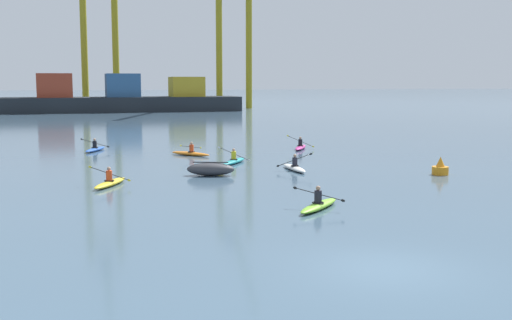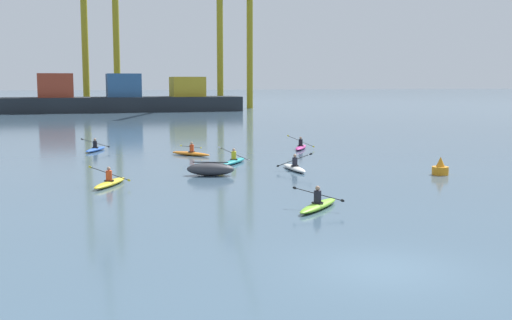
{
  "view_description": "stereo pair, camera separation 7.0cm",
  "coord_description": "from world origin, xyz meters",
  "px_view_note": "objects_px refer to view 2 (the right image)",
  "views": [
    {
      "loc": [
        -8.07,
        -15.0,
        5.07
      ],
      "look_at": [
        2.12,
        19.62,
        0.6
      ],
      "focal_mm": 44.28,
      "sensor_mm": 36.0,
      "label": 1
    },
    {
      "loc": [
        -8.01,
        -15.02,
        5.07
      ],
      "look_at": [
        2.12,
        19.62,
        0.6
      ],
      "focal_mm": 44.28,
      "sensor_mm": 36.0,
      "label": 2
    }
  ],
  "objects_px": {
    "capsized_dinghy": "(210,169)",
    "kayak_white": "(294,167)",
    "kayak_blue": "(96,149)",
    "container_barge": "(123,99)",
    "channel_buoy": "(440,168)",
    "kayak_magenta": "(301,147)",
    "kayak_lime": "(318,205)",
    "gantry_crane_west_mid": "(100,5)",
    "gantry_crane_east_mid": "(236,16)",
    "kayak_orange": "(191,153)",
    "kayak_yellow": "(110,182)",
    "kayak_teal": "(234,161)"
  },
  "relations": [
    {
      "from": "gantry_crane_west_mid",
      "to": "kayak_teal",
      "type": "bearing_deg",
      "value": -87.2
    },
    {
      "from": "gantry_crane_east_mid",
      "to": "kayak_teal",
      "type": "distance_m",
      "value": 84.11
    },
    {
      "from": "kayak_lime",
      "to": "container_barge",
      "type": "bearing_deg",
      "value": 90.56
    },
    {
      "from": "kayak_teal",
      "to": "kayak_magenta",
      "type": "distance_m",
      "value": 9.72
    },
    {
      "from": "kayak_teal",
      "to": "gantry_crane_west_mid",
      "type": "bearing_deg",
      "value": 92.8
    },
    {
      "from": "container_barge",
      "to": "kayak_yellow",
      "type": "relative_size",
      "value": 12.19
    },
    {
      "from": "channel_buoy",
      "to": "gantry_crane_east_mid",
      "type": "bearing_deg",
      "value": 82.8
    },
    {
      "from": "kayak_teal",
      "to": "kayak_yellow",
      "type": "bearing_deg",
      "value": -140.51
    },
    {
      "from": "kayak_teal",
      "to": "capsized_dinghy",
      "type": "bearing_deg",
      "value": -118.52
    },
    {
      "from": "container_barge",
      "to": "gantry_crane_east_mid",
      "type": "xyz_separation_m",
      "value": [
        21.88,
        7.03,
        15.23
      ]
    },
    {
      "from": "kayak_magenta",
      "to": "kayak_orange",
      "type": "height_order",
      "value": "kayak_magenta"
    },
    {
      "from": "gantry_crane_west_mid",
      "to": "kayak_teal",
      "type": "xyz_separation_m",
      "value": [
        4.07,
        -83.27,
        -18.98
      ]
    },
    {
      "from": "gantry_crane_east_mid",
      "to": "container_barge",
      "type": "bearing_deg",
      "value": -162.2
    },
    {
      "from": "kayak_teal",
      "to": "kayak_orange",
      "type": "relative_size",
      "value": 1.03
    },
    {
      "from": "capsized_dinghy",
      "to": "kayak_lime",
      "type": "bearing_deg",
      "value": -77.6
    },
    {
      "from": "capsized_dinghy",
      "to": "kayak_orange",
      "type": "distance_m",
      "value": 9.68
    },
    {
      "from": "kayak_yellow",
      "to": "kayak_orange",
      "type": "bearing_deg",
      "value": 61.98
    },
    {
      "from": "capsized_dinghy",
      "to": "channel_buoy",
      "type": "relative_size",
      "value": 2.82
    },
    {
      "from": "gantry_crane_east_mid",
      "to": "kayak_blue",
      "type": "distance_m",
      "value": 77.57
    },
    {
      "from": "gantry_crane_west_mid",
      "to": "kayak_blue",
      "type": "height_order",
      "value": "gantry_crane_west_mid"
    },
    {
      "from": "capsized_dinghy",
      "to": "channel_buoy",
      "type": "xyz_separation_m",
      "value": [
        12.21,
        -3.24,
        0.01
      ]
    },
    {
      "from": "kayak_magenta",
      "to": "kayak_orange",
      "type": "relative_size",
      "value": 1.07
    },
    {
      "from": "container_barge",
      "to": "kayak_yellow",
      "type": "xyz_separation_m",
      "value": [
        -6.85,
        -79.23,
        -2.06
      ]
    },
    {
      "from": "kayak_white",
      "to": "channel_buoy",
      "type": "bearing_deg",
      "value": -28.67
    },
    {
      "from": "kayak_magenta",
      "to": "kayak_lime",
      "type": "height_order",
      "value": "kayak_magenta"
    },
    {
      "from": "capsized_dinghy",
      "to": "kayak_white",
      "type": "distance_m",
      "value": 5.14
    },
    {
      "from": "container_barge",
      "to": "gantry_crane_west_mid",
      "type": "height_order",
      "value": "gantry_crane_west_mid"
    },
    {
      "from": "container_barge",
      "to": "kayak_blue",
      "type": "relative_size",
      "value": 12.0
    },
    {
      "from": "channel_buoy",
      "to": "kayak_magenta",
      "type": "height_order",
      "value": "kayak_magenta"
    },
    {
      "from": "kayak_white",
      "to": "kayak_teal",
      "type": "xyz_separation_m",
      "value": [
        -2.56,
        4.01,
        0.0
      ]
    },
    {
      "from": "kayak_blue",
      "to": "kayak_yellow",
      "type": "xyz_separation_m",
      "value": [
        0.08,
        -16.35,
        -0.0
      ]
    },
    {
      "from": "kayak_teal",
      "to": "kayak_magenta",
      "type": "bearing_deg",
      "value": 44.33
    },
    {
      "from": "kayak_blue",
      "to": "container_barge",
      "type": "bearing_deg",
      "value": 83.71
    },
    {
      "from": "gantry_crane_west_mid",
      "to": "gantry_crane_east_mid",
      "type": "xyz_separation_m",
      "value": [
        24.8,
        -3.6,
        -1.69
      ]
    },
    {
      "from": "channel_buoy",
      "to": "kayak_blue",
      "type": "height_order",
      "value": "channel_buoy"
    },
    {
      "from": "kayak_orange",
      "to": "kayak_yellow",
      "type": "distance_m",
      "value": 13.12
    },
    {
      "from": "kayak_orange",
      "to": "kayak_blue",
      "type": "height_order",
      "value": "same"
    },
    {
      "from": "kayak_magenta",
      "to": "kayak_orange",
      "type": "distance_m",
      "value": 8.98
    },
    {
      "from": "gantry_crane_west_mid",
      "to": "kayak_blue",
      "type": "xyz_separation_m",
      "value": [
        -4.01,
        -73.51,
        -18.98
      ]
    },
    {
      "from": "container_barge",
      "to": "gantry_crane_east_mid",
      "type": "bearing_deg",
      "value": 17.8
    },
    {
      "from": "container_barge",
      "to": "channel_buoy",
      "type": "relative_size",
      "value": 40.18
    },
    {
      "from": "kayak_blue",
      "to": "kayak_lime",
      "type": "relative_size",
      "value": 1.18
    },
    {
      "from": "kayak_magenta",
      "to": "kayak_orange",
      "type": "xyz_separation_m",
      "value": [
        -8.79,
        -1.81,
        0.0
      ]
    },
    {
      "from": "gantry_crane_west_mid",
      "to": "kayak_blue",
      "type": "distance_m",
      "value": 76.03
    },
    {
      "from": "capsized_dinghy",
      "to": "kayak_lime",
      "type": "distance_m",
      "value": 10.39
    },
    {
      "from": "kayak_teal",
      "to": "kayak_magenta",
      "type": "relative_size",
      "value": 0.96
    },
    {
      "from": "channel_buoy",
      "to": "kayak_white",
      "type": "height_order",
      "value": "kayak_white"
    },
    {
      "from": "kayak_magenta",
      "to": "kayak_yellow",
      "type": "distance_m",
      "value": 20.07
    },
    {
      "from": "gantry_crane_east_mid",
      "to": "kayak_magenta",
      "type": "relative_size",
      "value": 11.07
    },
    {
      "from": "container_barge",
      "to": "kayak_white",
      "type": "relative_size",
      "value": 11.8
    }
  ]
}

